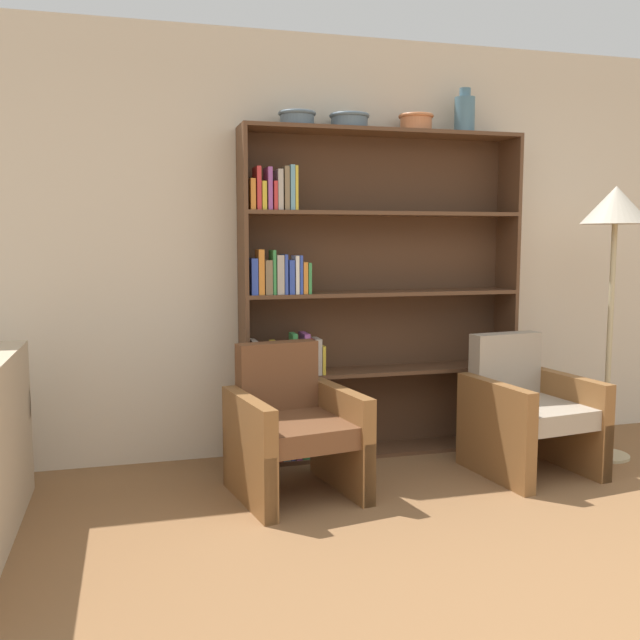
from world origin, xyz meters
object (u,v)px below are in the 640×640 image
bowl_sage (416,122)px  armchair_leather (293,428)px  vase_tall (465,114)px  floor_lamp (615,220)px  bowl_cream (297,118)px  bowl_stoneware (349,120)px  armchair_cushioned (527,411)px  bookshelf (357,305)px

bowl_sage → armchair_leather: bowl_sage is taller
vase_tall → floor_lamp: 1.19m
bowl_cream → bowl_stoneware: size_ratio=0.92×
bowl_cream → armchair_leather: bearing=-106.5°
armchair_leather → armchair_cushioned: 1.49m
vase_tall → armchair_cushioned: 1.99m
armchair_leather → bookshelf: bearing=-142.7°
bookshelf → armchair_cushioned: (0.90, -0.63, -0.63)m
bowl_sage → armchair_cushioned: bowl_sage is taller
bowl_cream → bowl_sage: bowl_sage is taller
bowl_sage → armchair_leather: 2.16m
vase_tall → bookshelf: bearing=178.4°
bookshelf → bowl_sage: bowl_sage is taller
bookshelf → armchair_cushioned: bearing=-34.9°
bowl_cream → vase_tall: bearing=0.0°
bookshelf → bowl_stoneware: 1.19m
bowl_stoneware → floor_lamp: 1.81m
bowl_stoneware → vase_tall: 0.81m
bowl_sage → vase_tall: bearing=0.0°
armchair_cushioned → floor_lamp: size_ratio=0.47×
bookshelf → floor_lamp: (1.56, -0.53, 0.55)m
armchair_cushioned → bowl_cream: bearing=-32.5°
bowl_cream → armchair_leather: (-0.18, -0.61, -1.81)m
bowl_stoneware → bowl_sage: (0.46, 0.00, 0.01)m
bowl_cream → bowl_sage: 0.80m
bookshelf → armchair_leather: (-0.59, -0.63, -0.63)m
bowl_cream → armchair_cushioned: 2.32m
bookshelf → bowl_stoneware: size_ratio=8.28×
armchair_leather → floor_lamp: 2.45m
bowl_cream → bowl_sage: size_ratio=1.03×
bowl_cream → vase_tall: size_ratio=0.80×
bowl_cream → armchair_leather: size_ratio=0.28×
bowl_sage → floor_lamp: bearing=-23.6°
bowl_stoneware → bowl_sage: bearing=0.0°
bookshelf → armchair_cushioned: 1.27m
bowl_stoneware → floor_lamp: bearing=-17.4°
bowl_sage → vase_tall: vase_tall is taller
bookshelf → bowl_sage: (0.39, -0.02, 1.20)m
bowl_cream → armchair_leather: bowl_cream is taller
bowl_sage → floor_lamp: (1.16, -0.51, -0.64)m
bookshelf → bowl_stoneware: (-0.06, -0.02, 1.19)m
bowl_sage → armchair_leather: size_ratio=0.28×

